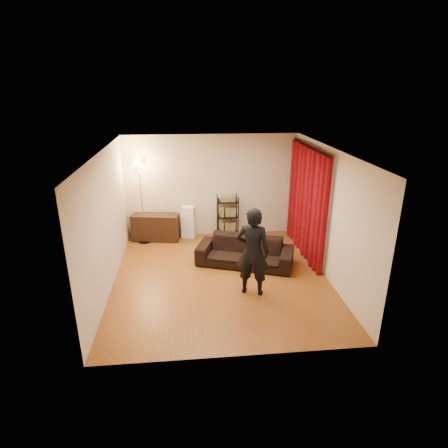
{
  "coord_description": "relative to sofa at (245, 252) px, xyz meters",
  "views": [
    {
      "loc": [
        -0.65,
        -7.07,
        3.89
      ],
      "look_at": [
        0.1,
        0.3,
        1.1
      ],
      "focal_mm": 30.0,
      "sensor_mm": 36.0,
      "label": 1
    }
  ],
  "objects": [
    {
      "name": "curtain",
      "position": [
        1.53,
        0.58,
        0.96
      ],
      "size": [
        0.22,
        2.65,
        2.55
      ],
      "primitive_type": null,
      "color": "maroon",
      "rests_on": "ground"
    },
    {
      "name": "wall_back",
      "position": [
        -0.6,
        1.95,
        1.04
      ],
      "size": [
        5.0,
        0.0,
        5.0
      ],
      "primitive_type": "plane",
      "rotation": [
        1.57,
        0.0,
        0.0
      ],
      "color": "beige",
      "rests_on": "ground"
    },
    {
      "name": "media_cabinet",
      "position": [
        -2.11,
        1.68,
        0.04
      ],
      "size": [
        1.26,
        0.65,
        0.7
      ],
      "primitive_type": "cube",
      "rotation": [
        0.0,
        0.0,
        -0.17
      ],
      "color": "#311D12",
      "rests_on": "ground"
    },
    {
      "name": "wire_shelf",
      "position": [
        -0.2,
        1.73,
        0.26
      ],
      "size": [
        0.59,
        0.47,
        1.15
      ],
      "primitive_type": null,
      "rotation": [
        0.0,
        0.0,
        0.22
      ],
      "color": "black",
      "rests_on": "ground"
    },
    {
      "name": "floor_lamp",
      "position": [
        -2.41,
        1.56,
        0.79
      ],
      "size": [
        0.51,
        0.51,
        2.2
      ],
      "primitive_type": null,
      "rotation": [
        0.0,
        0.0,
        0.35
      ],
      "color": "silver",
      "rests_on": "ground"
    },
    {
      "name": "storage_boxes",
      "position": [
        -1.24,
        1.76,
        0.12
      ],
      "size": [
        0.41,
        0.37,
        0.87
      ],
      "primitive_type": null,
      "rotation": [
        0.0,
        0.0,
        -0.29
      ],
      "color": "silver",
      "rests_on": "ground"
    },
    {
      "name": "wall_front",
      "position": [
        -0.6,
        -3.05,
        1.04
      ],
      "size": [
        5.0,
        0.0,
        5.0
      ],
      "primitive_type": "plane",
      "rotation": [
        -1.57,
        0.0,
        0.0
      ],
      "color": "beige",
      "rests_on": "ground"
    },
    {
      "name": "wall_left",
      "position": [
        -2.85,
        -0.55,
        1.04
      ],
      "size": [
        0.0,
        5.0,
        5.0
      ],
      "primitive_type": "plane",
      "rotation": [
        1.57,
        0.0,
        1.57
      ],
      "color": "beige",
      "rests_on": "ground"
    },
    {
      "name": "wall_right",
      "position": [
        1.65,
        -0.55,
        1.04
      ],
      "size": [
        0.0,
        5.0,
        5.0
      ],
      "primitive_type": "plane",
      "rotation": [
        1.57,
        0.0,
        -1.57
      ],
      "color": "beige",
      "rests_on": "ground"
    },
    {
      "name": "person",
      "position": [
        -0.05,
        -1.23,
        0.57
      ],
      "size": [
        0.75,
        0.61,
        1.77
      ],
      "primitive_type": "imported",
      "rotation": [
        0.0,
        0.0,
        2.81
      ],
      "color": "black",
      "rests_on": "ground"
    },
    {
      "name": "sofa",
      "position": [
        0.0,
        0.0,
        0.0
      ],
      "size": [
        2.3,
        1.51,
        0.63
      ],
      "primitive_type": "imported",
      "rotation": [
        0.0,
        0.0,
        -0.34
      ],
      "color": "black",
      "rests_on": "ground"
    },
    {
      "name": "curtain_rod",
      "position": [
        1.55,
        0.58,
        2.27
      ],
      "size": [
        0.04,
        2.65,
        0.04
      ],
      "primitive_type": "cylinder",
      "rotation": [
        1.57,
        0.0,
        0.0
      ],
      "color": "black",
      "rests_on": "wall_right"
    },
    {
      "name": "ceiling",
      "position": [
        -0.6,
        -0.55,
        2.39
      ],
      "size": [
        5.0,
        5.0,
        0.0
      ],
      "primitive_type": "plane",
      "rotation": [
        3.14,
        0.0,
        0.0
      ],
      "color": "white",
      "rests_on": "ground"
    },
    {
      "name": "floor",
      "position": [
        -0.6,
        -0.55,
        -0.31
      ],
      "size": [
        5.0,
        5.0,
        0.0
      ],
      "primitive_type": "plane",
      "color": "#97551E",
      "rests_on": "ground"
    }
  ]
}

